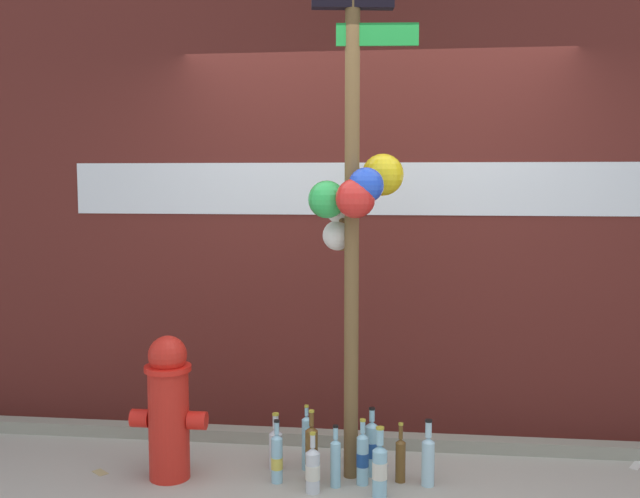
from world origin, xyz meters
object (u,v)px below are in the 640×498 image
bottle_1 (428,459)px  bottle_2 (336,461)px  bottle_4 (372,447)px  bottle_6 (400,458)px  memorial_post (354,169)px  bottle_9 (276,447)px  bottle_3 (313,469)px  bottle_7 (312,452)px  bottle_10 (350,439)px  bottle_5 (380,468)px  fire_hydrant (169,407)px  bottle_8 (307,442)px  bottle_11 (277,458)px  bottle_0 (363,458)px

bottle_1 → bottle_2: size_ratio=1.07×
bottle_2 → bottle_4: bottle_4 is taller
bottle_2 → bottle_6: 0.37m
memorial_post → bottle_9: bearing=174.7°
bottle_3 → bottle_7: (-0.02, 0.14, 0.04)m
bottle_4 → bottle_10: 0.21m
bottle_7 → bottle_10: 0.35m
bottle_2 → bottle_5: 0.26m
bottle_3 → bottle_10: (0.17, 0.43, 0.02)m
fire_hydrant → bottle_3: size_ratio=2.46×
bottle_5 → bottle_9: (-0.61, 0.29, -0.02)m
bottle_2 → bottle_1: bearing=8.6°
bottle_5 → bottle_8: 0.53m
bottle_9 → bottle_11: bottle_11 is taller
bottle_5 → bottle_8: size_ratio=0.99×
bottle_0 → bottle_9: (-0.51, 0.15, -0.02)m
bottle_4 → bottle_5: 0.28m
bottle_6 → bottle_11: size_ratio=0.94×
bottle_7 → bottle_4: bearing=21.3°
bottle_6 → bottle_8: (-0.54, 0.11, 0.03)m
bottle_6 → bottle_10: size_ratio=0.91×
bottle_2 → bottle_4: 0.26m
memorial_post → fire_hydrant: (-1.03, -0.15, -1.33)m
bottle_2 → bottle_3: bottle_2 is taller
bottle_4 → bottle_9: bottle_4 is taller
fire_hydrant → bottle_0: size_ratio=2.20×
memorial_post → bottle_2: (-0.08, -0.16, -1.59)m
bottle_1 → bottle_9: size_ratio=1.11×
fire_hydrant → bottle_5: size_ratio=2.15×
bottle_2 → fire_hydrant: bearing=179.5°
bottle_4 → bottle_9: size_ratio=1.18×
bottle_3 → bottle_4: 0.41m
bottle_0 → bottle_1: size_ratio=0.99×
bottle_1 → bottle_9: 0.88m
bottle_5 → bottle_6: bearing=61.6°
bottle_2 → memorial_post: bearing=61.4°
fire_hydrant → bottle_11: 0.67m
fire_hydrant → bottle_7: size_ratio=1.99×
fire_hydrant → bottle_4: bearing=8.8°
bottle_0 → bottle_8: (-0.33, 0.17, 0.01)m
bottle_3 → bottle_4: bearing=41.4°
bottle_4 → bottle_9: bearing=178.4°
memorial_post → bottle_2: size_ratio=8.50×
memorial_post → bottle_3: memorial_post is taller
bottle_1 → bottle_10: size_ratio=1.00×
memorial_post → bottle_1: (0.42, -0.08, -1.58)m
bottle_0 → bottle_4: (0.04, 0.13, 0.01)m
fire_hydrant → bottle_9: 0.66m
memorial_post → bottle_10: memorial_post is taller
memorial_post → bottle_7: (-0.22, -0.10, -1.57)m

